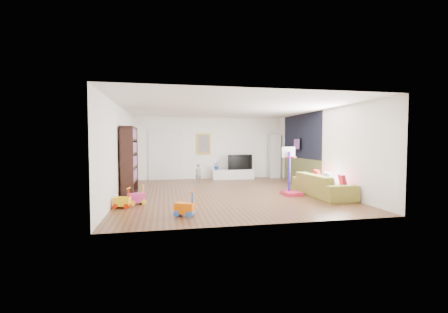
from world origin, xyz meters
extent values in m
cube|color=brown|center=(0.00, 0.00, 0.00)|extent=(6.50, 7.50, 0.00)
cube|color=white|center=(0.00, 0.00, 2.70)|extent=(6.50, 7.50, 0.00)
cube|color=white|center=(0.00, 3.75, 1.35)|extent=(6.50, 0.00, 2.70)
cube|color=white|center=(0.00, -3.75, 1.35)|extent=(6.50, 0.00, 2.70)
cube|color=silver|center=(-3.25, 0.00, 1.35)|extent=(0.00, 7.50, 2.70)
cube|color=silver|center=(3.25, 0.00, 1.35)|extent=(0.00, 7.50, 2.70)
cube|color=black|center=(3.23, 1.40, 1.85)|extent=(0.01, 3.20, 1.70)
cube|color=brown|center=(3.23, 1.40, 0.50)|extent=(0.01, 3.20, 1.00)
cube|color=white|center=(-1.90, 3.71, 1.05)|extent=(1.45, 0.06, 2.10)
cube|color=gold|center=(-0.25, 3.71, 1.55)|extent=(0.62, 0.06, 0.92)
cube|color=#7F3F8C|center=(3.17, 1.60, 1.55)|extent=(0.04, 0.56, 0.46)
cube|color=white|center=(1.00, 3.36, 0.21)|extent=(1.82, 0.51, 0.42)
cube|color=silver|center=(2.93, 3.46, 0.98)|extent=(0.49, 0.49, 1.96)
cube|color=#321A15|center=(-3.01, 0.19, 1.05)|extent=(0.38, 1.44, 2.10)
imported|color=olive|center=(2.73, -1.14, 0.34)|extent=(0.94, 2.33, 0.68)
cube|color=#CD2042|center=(1.88, -0.82, 0.75)|extent=(0.55, 0.66, 1.50)
cube|color=yellow|center=(-2.99, -1.66, 0.25)|extent=(0.42, 0.31, 0.51)
cube|color=#F06403|center=(-1.52, -2.75, 0.28)|extent=(0.49, 0.41, 0.56)
cube|color=#CB3278|center=(-2.67, -1.31, 0.28)|extent=(0.49, 0.41, 0.56)
imported|color=gray|center=(-0.65, 2.39, 0.39)|extent=(0.34, 0.30, 0.78)
imported|color=black|center=(1.28, 3.39, 0.75)|extent=(1.14, 0.35, 0.65)
imported|color=#0E409B|center=(0.26, 3.32, 0.60)|extent=(0.36, 0.32, 0.37)
cube|color=#AD1332|center=(2.95, -1.84, 0.53)|extent=(0.21, 0.41, 0.39)
cube|color=white|center=(2.94, -1.12, 0.53)|extent=(0.10, 0.36, 0.36)
cube|color=#B11E22|center=(2.92, -0.50, 0.53)|extent=(0.18, 0.42, 0.41)
camera|label=1|loc=(-1.94, -9.37, 1.66)|focal=24.00mm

